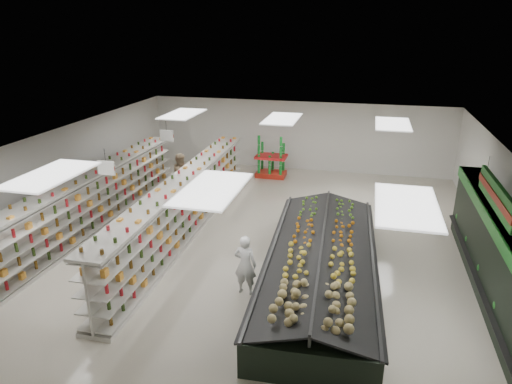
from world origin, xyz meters
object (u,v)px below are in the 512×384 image
(shopper_background, at_px, (182,175))
(shopper_main, at_px, (245,265))
(gondola_center, at_px, (185,208))
(gondola_left, at_px, (89,205))
(soda_endcap, at_px, (271,158))
(produce_island, at_px, (321,263))

(shopper_background, bearing_deg, shopper_main, -135.72)
(gondola_center, distance_m, shopper_background, 3.42)
(gondola_left, bearing_deg, shopper_background, 64.47)
(gondola_center, height_order, soda_endcap, gondola_center)
(gondola_left, height_order, gondola_center, gondola_center)
(soda_endcap, relative_size, shopper_background, 0.98)
(gondola_left, bearing_deg, gondola_center, 9.82)
(soda_endcap, bearing_deg, gondola_left, -123.43)
(shopper_background, bearing_deg, gondola_left, 163.58)
(gondola_left, xyz_separation_m, shopper_main, (6.02, -2.46, -0.08))
(shopper_main, bearing_deg, gondola_center, -42.00)
(soda_endcap, xyz_separation_m, shopper_background, (-2.88, -3.40, 0.04))
(gondola_center, relative_size, soda_endcap, 6.44)
(gondola_center, height_order, shopper_background, gondola_center)
(gondola_left, distance_m, produce_island, 7.95)
(gondola_center, relative_size, shopper_main, 7.04)
(soda_endcap, height_order, shopper_main, soda_endcap)
(gondola_left, bearing_deg, soda_endcap, 56.93)
(produce_island, xyz_separation_m, shopper_main, (-1.80, -1.03, 0.27))
(gondola_center, bearing_deg, shopper_main, -47.66)
(shopper_main, relative_size, shopper_background, 0.90)
(gondola_center, height_order, shopper_main, gondola_center)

